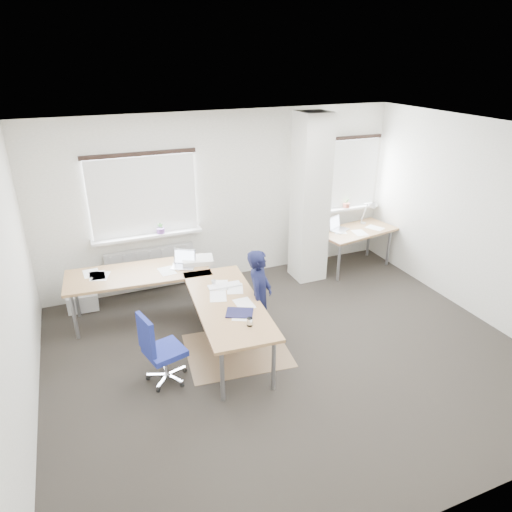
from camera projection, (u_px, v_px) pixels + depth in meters
name	position (u px, v px, depth m)	size (l,w,h in m)	color
ground	(289.00, 354.00, 5.93)	(6.00, 6.00, 0.00)	black
room_shell	(290.00, 215.00, 5.67)	(6.04, 5.04, 2.82)	beige
floor_mat	(237.00, 350.00, 6.01)	(1.30, 1.10, 0.01)	#816446
white_crate	(83.00, 301.00, 6.94)	(0.44, 0.31, 0.26)	white
desk_main	(183.00, 288.00, 6.15)	(2.41, 2.78, 0.96)	#986241
desk_side	(356.00, 232.00, 8.07)	(1.50, 0.93, 1.22)	#986241
task_chair	(163.00, 363.00, 5.35)	(0.53, 0.51, 0.94)	navy
person	(259.00, 297.00, 5.96)	(0.49, 0.32, 1.33)	black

